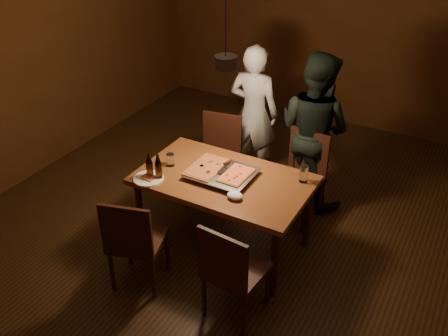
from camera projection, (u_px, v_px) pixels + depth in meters
The scene contains 19 objects.
room_shell at pixel (226, 103), 4.11m from camera, with size 6.00×6.00×6.00m.
dining_table at pixel (224, 185), 4.38m from camera, with size 1.50×0.90×0.75m.
chair_far_left at pixel (219, 149), 5.21m from camera, with size 0.49×0.49×0.49m.
chair_far_right at pixel (303, 168), 4.89m from camera, with size 0.47×0.47×0.49m.
chair_near_left at pixel (133, 236), 3.99m from camera, with size 0.52×0.52×0.49m.
chair_near_right at pixel (230, 266), 3.69m from camera, with size 0.45×0.45×0.49m.
pizza_tray at pixel (222, 174), 4.34m from camera, with size 0.55×0.45×0.05m, color silver.
pizza_meat at pixel (207, 167), 4.38m from camera, with size 0.27×0.42×0.02m, color maroon.
pizza_cheese at pixel (236, 175), 4.27m from camera, with size 0.21×0.33×0.02m, color gold.
spatula at pixel (221, 170), 4.33m from camera, with size 0.09×0.24×0.04m, color silver, non-canonical shape.
beer_bottle_a at pixel (149, 166), 4.29m from camera, with size 0.06×0.06×0.23m.
beer_bottle_b at pixel (158, 167), 4.26m from camera, with size 0.06×0.06×0.24m.
water_glass_left at pixel (170, 160), 4.49m from camera, with size 0.07×0.07×0.12m, color silver.
water_glass_right at pixel (304, 174), 4.25m from camera, with size 0.07×0.07×0.15m, color silver.
plate_slice at pixel (149, 178), 4.31m from camera, with size 0.26×0.26×0.03m.
napkin at pixel (235, 196), 4.05m from camera, with size 0.14×0.10×0.06m, color white.
diner_white at pixel (254, 113), 5.44m from camera, with size 0.56×0.36×1.52m, color silver.
diner_dark at pixel (314, 130), 4.99m from camera, with size 0.79×0.61×1.62m, color black.
pendant_lamp at pixel (226, 61), 3.92m from camera, with size 0.18×0.18×1.10m.
Camera 1 is at (1.83, -3.31, 3.08)m, focal length 40.00 mm.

